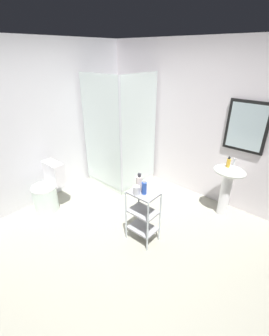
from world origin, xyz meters
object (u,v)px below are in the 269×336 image
at_px(toilet, 48,191).
at_px(pedestal_sink, 227,181).
at_px(shower_stall, 121,160).
at_px(hand_soap_bottle, 228,163).
at_px(storage_cart, 143,212).
at_px(shampoo_bottle_blue, 144,188).
at_px(rinse_cup, 136,190).
at_px(lotion_bottle_white, 139,183).

bearing_deg(toilet, pedestal_sink, 37.98).
xyz_separation_m(shower_stall, hand_soap_bottle, (1.84, 0.30, 0.41)).
distance_m(shower_stall, pedestal_sink, 1.90).
relative_size(storage_cart, hand_soap_bottle, 4.68).
distance_m(toilet, shampoo_bottle_blue, 1.73).
xyz_separation_m(shower_stall, shampoo_bottle_blue, (1.30, -0.95, 0.36)).
relative_size(shower_stall, storage_cart, 2.70).
bearing_deg(storage_cart, shower_stall, 143.98).
bearing_deg(rinse_cup, toilet, -166.71).
bearing_deg(rinse_cup, lotion_bottle_white, 110.16).
bearing_deg(hand_soap_bottle, shower_stall, -170.69).
distance_m(shower_stall, hand_soap_bottle, 1.91).
xyz_separation_m(shower_stall, storage_cart, (1.28, -0.93, -0.03)).
relative_size(shower_stall, pedestal_sink, 2.47).
xyz_separation_m(pedestal_sink, storage_cart, (-0.59, -1.25, -0.14)).
bearing_deg(toilet, lotion_bottle_white, 16.98).
xyz_separation_m(toilet, lotion_bottle_white, (1.50, 0.46, 0.53)).
bearing_deg(hand_soap_bottle, lotion_bottle_white, -117.57).
relative_size(toilet, rinse_cup, 7.04).
bearing_deg(hand_soap_bottle, pedestal_sink, 25.43).
distance_m(shampoo_bottle_blue, rinse_cup, 0.10).
xyz_separation_m(pedestal_sink, hand_soap_bottle, (-0.03, -0.02, 0.30)).
height_order(shower_stall, toilet, shower_stall).
bearing_deg(shower_stall, storage_cart, -36.02).
bearing_deg(rinse_cup, pedestal_sink, 64.49).
height_order(toilet, storage_cart, toilet).
height_order(pedestal_sink, hand_soap_bottle, hand_soap_bottle).
distance_m(storage_cart, lotion_bottle_white, 0.41).
height_order(toilet, lotion_bottle_white, lotion_bottle_white).
height_order(storage_cart, lotion_bottle_white, lotion_bottle_white).
height_order(pedestal_sink, rinse_cup, rinse_cup).
bearing_deg(shower_stall, lotion_bottle_white, -37.32).
xyz_separation_m(shampoo_bottle_blue, rinse_cup, (-0.07, -0.07, -0.03)).
bearing_deg(toilet, rinse_cup, 13.29).
height_order(toilet, hand_soap_bottle, hand_soap_bottle).
bearing_deg(lotion_bottle_white, shampoo_bottle_blue, -15.95).
relative_size(storage_cart, shampoo_bottle_blue, 3.97).
relative_size(storage_cart, lotion_bottle_white, 3.22).
height_order(shower_stall, lotion_bottle_white, shower_stall).
xyz_separation_m(shower_stall, toilet, (-0.29, -1.37, -0.15)).
height_order(hand_soap_bottle, shampoo_bottle_blue, hand_soap_bottle).
bearing_deg(shower_stall, hand_soap_bottle, 9.31).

